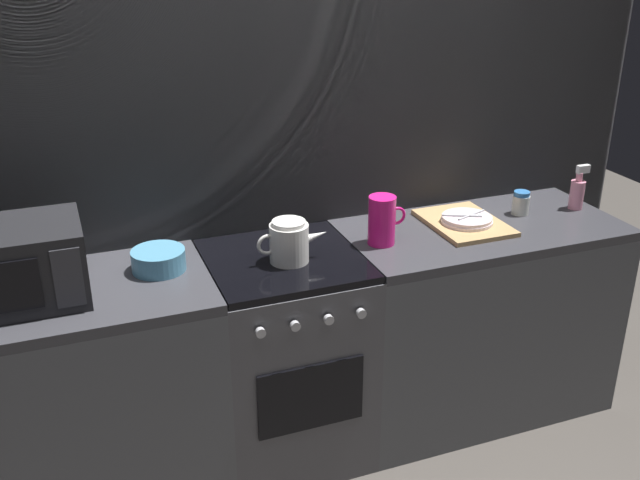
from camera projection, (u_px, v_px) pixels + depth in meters
ground_plane at (288, 444)px, 3.19m from camera, size 8.00×8.00×0.00m
back_wall at (257, 160)px, 2.99m from camera, size 3.60×0.05×2.40m
counter_left at (56, 403)px, 2.72m from camera, size 1.20×0.60×0.90m
stove_unit at (286, 357)px, 3.01m from camera, size 0.60×0.63×0.90m
counter_right at (474, 318)px, 3.31m from camera, size 1.20×0.60×0.90m
microwave at (14, 265)px, 2.45m from camera, size 0.46×0.35×0.27m
kettle at (289, 242)px, 2.77m from camera, size 0.28×0.15×0.17m
mixing_bowl at (159, 260)px, 2.71m from camera, size 0.20×0.20×0.08m
pitcher at (382, 220)px, 2.92m from camera, size 0.16×0.11×0.20m
dish_pile at (465, 222)px, 3.12m from camera, size 0.30×0.40×0.06m
spice_jar at (521, 203)px, 3.24m from camera, size 0.08×0.08×0.10m
spray_bottle at (577, 192)px, 3.29m from camera, size 0.08×0.06×0.20m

